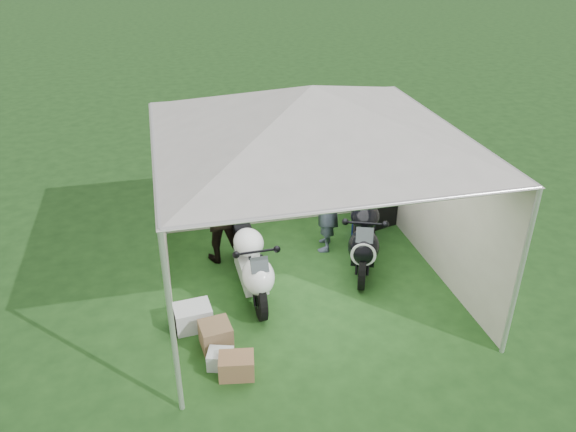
% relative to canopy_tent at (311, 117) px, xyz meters
% --- Properties ---
extents(ground, '(80.00, 80.00, 0.00)m').
position_rel_canopy_tent_xyz_m(ground, '(0.00, -0.03, -2.58)').
color(ground, '#1B4016').
rests_on(ground, ground).
extents(canopy_tent, '(5.66, 5.66, 3.00)m').
position_rel_canopy_tent_xyz_m(canopy_tent, '(0.00, 0.00, 0.00)').
color(canopy_tent, silver).
rests_on(canopy_tent, ground).
extents(motorcycle_white, '(0.46, 1.96, 0.96)m').
position_rel_canopy_tent_xyz_m(motorcycle_white, '(-0.85, -0.06, -2.04)').
color(motorcycle_white, black).
rests_on(motorcycle_white, ground).
extents(motorcycle_black, '(0.99, 1.94, 1.00)m').
position_rel_canopy_tent_xyz_m(motorcycle_black, '(0.96, 0.27, -2.02)').
color(motorcycle_black, black).
rests_on(motorcycle_black, ground).
extents(paddock_stand, '(0.46, 0.37, 0.30)m').
position_rel_canopy_tent_xyz_m(paddock_stand, '(1.29, 1.13, -2.43)').
color(paddock_stand, '#1E2CCF').
rests_on(paddock_stand, ground).
extents(person_dark_jacket, '(0.89, 0.74, 1.65)m').
position_rel_canopy_tent_xyz_m(person_dark_jacket, '(-1.16, 0.98, -1.75)').
color(person_dark_jacket, black).
rests_on(person_dark_jacket, ground).
extents(person_blue_jacket, '(0.55, 0.69, 1.66)m').
position_rel_canopy_tent_xyz_m(person_blue_jacket, '(0.55, 0.91, -1.75)').
color(person_blue_jacket, slate).
rests_on(person_blue_jacket, ground).
extents(equipment_box, '(0.64, 0.57, 0.54)m').
position_rel_canopy_tent_xyz_m(equipment_box, '(1.69, 1.48, -2.31)').
color(equipment_box, black).
rests_on(equipment_box, ground).
extents(crate_0, '(0.52, 0.42, 0.32)m').
position_rel_canopy_tent_xyz_m(crate_0, '(-1.75, -0.64, -2.41)').
color(crate_0, silver).
rests_on(crate_0, ground).
extents(crate_1, '(0.42, 0.42, 0.34)m').
position_rel_canopy_tent_xyz_m(crate_1, '(-1.50, -1.09, -2.41)').
color(crate_1, brown).
rests_on(crate_1, ground).
extents(crate_2, '(0.36, 0.33, 0.22)m').
position_rel_canopy_tent_xyz_m(crate_2, '(-1.49, -1.47, -2.46)').
color(crate_2, silver).
rests_on(crate_2, ground).
extents(crate_3, '(0.46, 0.36, 0.28)m').
position_rel_canopy_tent_xyz_m(crate_3, '(-1.32, -1.66, -2.44)').
color(crate_3, '#866040').
rests_on(crate_3, ground).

